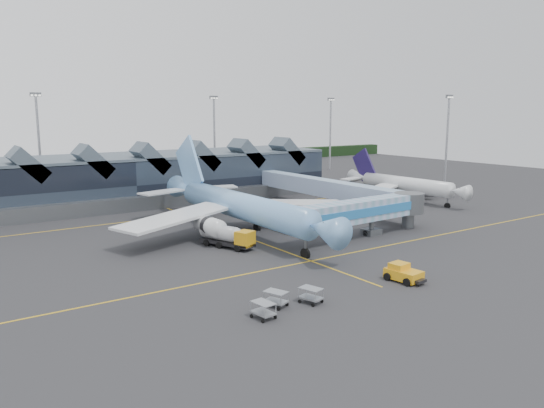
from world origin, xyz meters
TOP-DOWN VIEW (x-y plane):
  - ground at (0.00, 0.00)m, footprint 260.00×260.00m
  - taxi_stripes at (0.00, 10.00)m, footprint 120.00×60.00m
  - tree_line_far at (0.00, 110.00)m, footprint 260.00×4.00m
  - terminal at (-5.07, 47.35)m, footprint 90.00×22.25m
  - light_masts at (21.00, 62.80)m, footprint 132.40×42.56m
  - main_airliner at (0.58, 10.50)m, footprint 39.48×45.25m
  - regional_jet at (44.55, 17.42)m, footprint 28.02×30.46m
  - jet_bridge at (15.05, -2.15)m, footprint 27.18×5.13m
  - fuel_truck at (-5.27, 4.02)m, footprint 4.91×8.70m
  - pushback_tug at (3.44, -19.76)m, footprint 3.11×4.51m
  - baggage_carts at (-12.21, -19.20)m, footprint 7.68×4.13m

SIDE VIEW (x-z plane):
  - ground at x=0.00m, z-range 0.00..0.00m
  - taxi_stripes at x=0.00m, z-range 0.00..0.01m
  - baggage_carts at x=-12.21m, z-range 0.09..1.60m
  - pushback_tug at x=3.44m, z-range -0.10..1.80m
  - fuel_truck at x=-5.27m, z-range 0.18..3.13m
  - tree_line_far at x=0.00m, z-range 0.00..4.00m
  - regional_jet at x=44.55m, z-range -1.91..8.56m
  - jet_bridge at x=15.05m, z-range 0.98..6.67m
  - main_airliner at x=0.58m, z-range -3.00..11.57m
  - terminal at x=-5.07m, z-range -1.38..11.14m
  - light_masts at x=21.00m, z-range 1.26..23.71m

